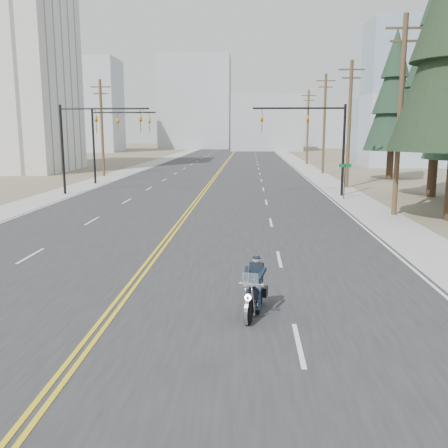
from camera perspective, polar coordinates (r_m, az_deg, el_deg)
The scene contains 23 objects.
ground_plane at distance 9.47m, azimuth -23.03°, elevation -22.05°, with size 400.00×400.00×0.00m, color #776D56.
road at distance 77.36m, azimuth 0.12°, elevation 6.88°, with size 20.00×200.00×0.01m, color #303033.
sidewalk_left at distance 78.77m, azimuth -8.33°, elevation 6.84°, with size 3.00×200.00×0.01m, color #A5A5A0.
sidewalk_right at distance 77.65m, azimuth 8.69°, elevation 6.78°, with size 3.00×200.00×0.01m, color #A5A5A0.
traffic_mast_left at distance 41.14m, azimuth -15.40°, elevation 10.14°, with size 7.10×0.26×7.00m.
traffic_mast_right at distance 39.45m, azimuth 10.65°, elevation 10.33°, with size 7.10×0.26×7.00m.
traffic_mast_far at distance 48.90m, azimuth -12.82°, elevation 10.19°, with size 6.10×0.26×7.00m.
street_sign at distance 37.89m, azimuth 13.63°, elevation 5.46°, with size 0.90×0.06×2.62m.
utility_pole_b at distance 31.35m, azimuth 19.47°, elevation 11.82°, with size 2.20×0.30×11.50m.
utility_pole_c at distance 45.94m, azimuth 14.13°, elevation 11.19°, with size 2.20×0.30×11.00m.
utility_pole_d at distance 60.74m, azimuth 11.40°, elevation 11.31°, with size 2.20×0.30×11.50m.
utility_pole_e at distance 77.60m, azimuth 9.55°, elevation 10.98°, with size 2.20×0.30×11.00m.
utility_pole_left at distance 57.47m, azimuth -13.78°, elevation 10.77°, with size 2.20×0.30×10.50m.
glass_building at distance 82.25m, azimuth 23.65°, elevation 13.21°, with size 24.00×16.00×20.00m, color #9EB5CC.
haze_bldg_a at distance 128.27m, azimuth -15.06°, elevation 12.91°, with size 14.00×12.00×22.00m, color #B7BCC6.
haze_bldg_b at distance 132.19m, azimuth 4.86°, elevation 11.41°, with size 18.00×14.00×14.00m, color #ADB2B7.
haze_bldg_c at distance 122.64m, azimuth 20.56°, elevation 11.79°, with size 16.00×12.00×18.00m, color #B7BCC6.
haze_bldg_d at distance 148.17m, azimuth -3.28°, elevation 13.66°, with size 20.00×15.00×26.00m, color #ADB2B7.
haze_bldg_e at distance 158.53m, azimuth 10.82°, elevation 10.75°, with size 14.00×14.00×12.00m, color #B7BCC6.
haze_bldg_f at distance 147.32m, azimuth -18.85°, elevation 11.19°, with size 12.00×12.00×16.00m, color #ADB2B7.
motorcyclist at distance 13.74m, azimuth 3.47°, elevation -7.14°, with size 0.88×2.06×1.61m, color black, non-canonical shape.
conifer_tall at distance 41.73m, azimuth 23.61°, elevation 17.44°, with size 6.63×6.63×18.43m.
conifer_far at distance 55.00m, azimuth 18.87°, elevation 13.87°, with size 5.65×5.65×15.12m.
Camera 1 is at (3.80, -7.11, 4.98)m, focal length 40.00 mm.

